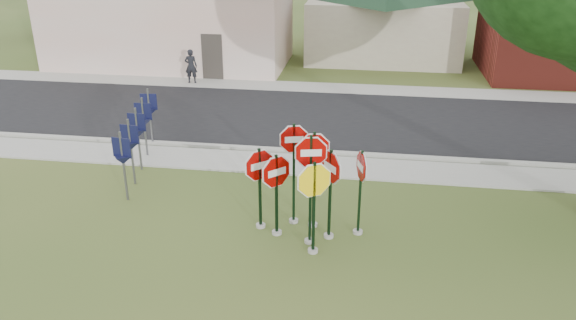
# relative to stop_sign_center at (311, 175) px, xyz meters

# --- Properties ---
(ground) EXTENTS (120.00, 120.00, 0.00)m
(ground) POSITION_rel_stop_sign_center_xyz_m (-0.22, -1.02, -1.79)
(ground) COLOR #354E1D
(ground) RESTS_ON ground
(sidewalk_near) EXTENTS (60.00, 1.60, 0.06)m
(sidewalk_near) POSITION_rel_stop_sign_center_xyz_m (-0.22, 4.48, -1.76)
(sidewalk_near) COLOR gray
(sidewalk_near) RESTS_ON ground
(road) EXTENTS (60.00, 7.00, 0.04)m
(road) POSITION_rel_stop_sign_center_xyz_m (-0.22, 8.98, -1.77)
(road) COLOR black
(road) RESTS_ON ground
(sidewalk_far) EXTENTS (60.00, 1.60, 0.06)m
(sidewalk_far) POSITION_rel_stop_sign_center_xyz_m (-0.22, 13.28, -1.76)
(sidewalk_far) COLOR gray
(sidewalk_far) RESTS_ON ground
(curb) EXTENTS (60.00, 0.20, 0.14)m
(curb) POSITION_rel_stop_sign_center_xyz_m (-0.22, 5.48, -1.72)
(curb) COLOR gray
(curb) RESTS_ON ground
(stop_sign_center) EXTENTS (1.01, 0.24, 2.85)m
(stop_sign_center) POSITION_rel_stop_sign_center_xyz_m (0.00, 0.00, 0.00)
(stop_sign_center) COLOR gray
(stop_sign_center) RESTS_ON ground
(stop_sign_yellow) EXTENTS (0.98, 0.56, 2.40)m
(stop_sign_yellow) POSITION_rel_stop_sign_center_xyz_m (0.12, -0.41, -0.32)
(stop_sign_yellow) COLOR gray
(stop_sign_yellow) RESTS_ON ground
(stop_sign_left) EXTENTS (0.78, 0.78, 2.22)m
(stop_sign_left) POSITION_rel_stop_sign_center_xyz_m (-0.84, 0.28, -0.44)
(stop_sign_left) COLOR gray
(stop_sign_left) RESTS_ON ground
(stop_sign_right) EXTENTS (0.66, 0.88, 2.41)m
(stop_sign_right) POSITION_rel_stop_sign_center_xyz_m (0.43, 0.31, -0.30)
(stop_sign_right) COLOR gray
(stop_sign_right) RESTS_ON ground
(stop_sign_back_right) EXTENTS (1.02, 0.24, 2.64)m
(stop_sign_back_right) POSITION_rel_stop_sign_center_xyz_m (-0.01, 0.79, -0.14)
(stop_sign_back_right) COLOR gray
(stop_sign_back_right) RESTS_ON ground
(stop_sign_back_left) EXTENTS (0.94, 0.29, 2.76)m
(stop_sign_back_left) POSITION_rel_stop_sign_center_xyz_m (-0.51, 0.92, -0.08)
(stop_sign_back_left) COLOR gray
(stop_sign_back_left) RESTS_ON ground
(stop_sign_far_right) EXTENTS (0.32, 0.96, 2.31)m
(stop_sign_far_right) POSITION_rel_stop_sign_center_xyz_m (1.13, 0.60, -0.39)
(stop_sign_far_right) COLOR gray
(stop_sign_far_right) RESTS_ON ground
(stop_sign_far_left) EXTENTS (0.81, 0.75, 2.24)m
(stop_sign_far_left) POSITION_rel_stop_sign_center_xyz_m (-1.30, 0.55, -0.43)
(stop_sign_far_left) COLOR gray
(stop_sign_far_left) RESTS_ON ground
(route_sign_row) EXTENTS (1.43, 4.63, 2.00)m
(route_sign_row) POSITION_rel_stop_sign_center_xyz_m (-5.62, 3.48, -0.56)
(route_sign_row) COLOR #59595E
(route_sign_row) RESTS_ON ground
(building_stucco) EXTENTS (12.20, 6.20, 4.20)m
(building_stucco) POSITION_rel_stop_sign_center_xyz_m (-9.21, 16.98, 0.36)
(building_stucco) COLOR silver
(building_stucco) RESTS_ON ground
(pedestrian) EXTENTS (0.61, 0.44, 1.58)m
(pedestrian) POSITION_rel_stop_sign_center_xyz_m (-7.03, 13.18, -0.94)
(pedestrian) COLOR black
(pedestrian) RESTS_ON sidewalk_far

